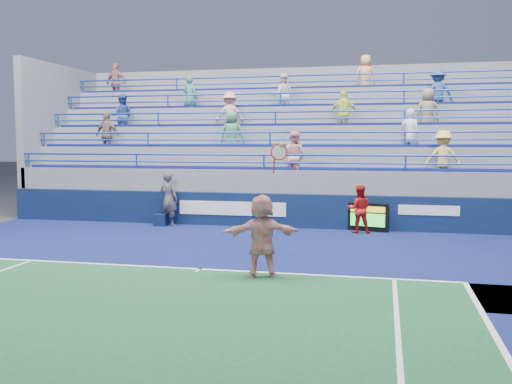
% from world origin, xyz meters
% --- Properties ---
extents(ground, '(120.00, 120.00, 0.00)m').
position_xyz_m(ground, '(0.00, 0.00, 0.00)').
color(ground, '#333538').
extents(sponsor_wall, '(18.00, 0.32, 1.10)m').
position_xyz_m(sponsor_wall, '(0.00, 6.50, 0.55)').
color(sponsor_wall, '#091835').
rests_on(sponsor_wall, ground).
extents(bleacher_stand, '(18.00, 5.60, 6.13)m').
position_xyz_m(bleacher_stand, '(0.00, 10.27, 1.55)').
color(bleacher_stand, slate).
rests_on(bleacher_stand, ground).
extents(serve_speed_board, '(1.27, 0.45, 0.88)m').
position_xyz_m(serve_speed_board, '(3.40, 6.25, 0.44)').
color(serve_speed_board, black).
rests_on(serve_speed_board, ground).
extents(judge_chair, '(0.42, 0.42, 0.70)m').
position_xyz_m(judge_chair, '(-3.32, 5.94, 0.22)').
color(judge_chair, '#0B1639').
rests_on(judge_chair, ground).
extents(tennis_player, '(1.67, 1.02, 2.75)m').
position_xyz_m(tennis_player, '(1.44, -0.32, 0.86)').
color(tennis_player, white).
rests_on(tennis_player, ground).
extents(line_judge, '(0.74, 0.58, 1.80)m').
position_xyz_m(line_judge, '(-3.08, 6.04, 0.90)').
color(line_judge, '#141D37').
rests_on(line_judge, ground).
extents(ball_girl, '(0.78, 0.65, 1.47)m').
position_xyz_m(ball_girl, '(3.14, 5.85, 0.74)').
color(ball_girl, '#AC1413').
rests_on(ball_girl, ground).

